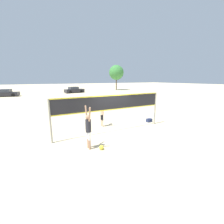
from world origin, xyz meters
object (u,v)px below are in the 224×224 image
Objects in this scene: parked_car_mid at (7,93)px; player_spiker at (88,127)px; volleyball_net at (112,105)px; volleyball at (101,147)px; player_blocker at (102,111)px; gear_bag at (149,120)px; parked_car_near at (74,90)px; tree_left_cluster at (116,73)px.

player_spiker is at bearing -65.87° from parked_car_mid.
volleyball_net reaches higher than volleyball.
player_blocker is (-0.12, 1.31, -0.61)m from volleyball_net.
volleyball_net reaches higher than player_spiker.
gear_bag reaches higher than volleyball.
player_spiker is 0.44× the size of parked_car_near.
player_blocker is 0.29× the size of tree_left_cluster.
parked_car_near is 0.66× the size of tree_left_cluster.
volleyball_net is 28.85m from parked_car_mid.
tree_left_cluster is at bearing 59.56° from volleyball_net.
player_spiker is at bearing -121.95° from tree_left_cluster.
parked_car_mid is at bearing 107.42° from volleyball_net.
gear_bag is (5.40, 2.57, 0.02)m from volleyball.
gear_bag is (5.90, 2.17, -1.00)m from player_spiker.
parked_car_near reaches higher than parked_car_mid.
gear_bag is at bearing 8.67° from volleyball_net.
volleyball is 0.03× the size of tree_left_cluster.
volleyball_net is at bearing -60.95° from parked_car_mid.
volleyball_net is 1.52× the size of parked_car_near.
parked_car_near is 1.15× the size of parked_car_mid.
gear_bag is 28.44m from parked_car_near.
parked_car_near is 15.32m from tree_left_cluster.
volleyball_net reaches higher than player_blocker.
tree_left_cluster is (15.47, 32.09, 5.14)m from gear_bag.
gear_bag is 0.06× the size of tree_left_cluster.
tree_left_cluster reaches higher than volleyball_net.
parked_car_near reaches higher than volleyball.
tree_left_cluster is at bearing 58.95° from volleyball.
volleyball_net reaches higher than gear_bag.
parked_car_mid is at bearing -169.52° from tree_left_cluster.
parked_car_mid is (-8.63, 27.51, -1.15)m from volleyball_net.
player_spiker reaches higher than volleyball.
parked_car_mid is at bearing 174.86° from parked_car_near.
tree_left_cluster reaches higher than player_spiker.
player_spiker is 29.82m from parked_car_mid.
tree_left_cluster is at bearing 22.11° from parked_car_mid.
player_blocker is at bearing -121.64° from tree_left_cluster.
tree_left_cluster is at bearing 148.36° from player_blocker.
tree_left_cluster reaches higher than gear_bag.
parked_car_near is (1.33, 28.41, 0.53)m from gear_bag.
volleyball_net is at bearing 5.25° from player_blocker.
volleyball is 40.78m from tree_left_cluster.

